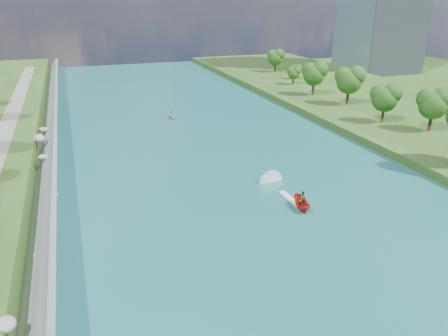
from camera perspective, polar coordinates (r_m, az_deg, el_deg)
name	(u,v)px	position (r m, az deg, el deg)	size (l,w,h in m)	color
ground	(295,244)	(48.91, 9.21, -9.79)	(260.00, 260.00, 0.00)	#2D5119
river_water	(231,177)	(65.11, 0.92, -1.15)	(55.00, 240.00, 0.10)	#185D5B
riprap_bank	(44,192)	(60.58, -22.49, -2.89)	(4.25, 236.00, 4.29)	slate
trees_east	(438,112)	(84.18, 26.17, 6.53)	(17.24, 139.33, 11.66)	#275115
motorboat	(295,198)	(57.48, 9.26, -3.91)	(3.60, 18.85, 2.11)	red
raft	(172,117)	(96.77, -6.79, 6.66)	(2.28, 3.01, 1.73)	#9BA0A4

